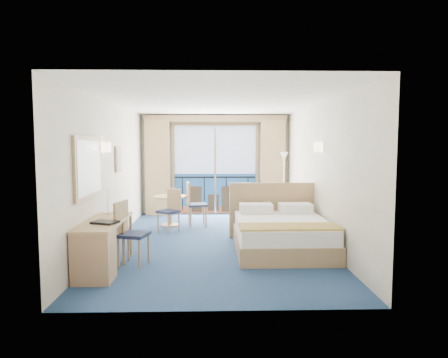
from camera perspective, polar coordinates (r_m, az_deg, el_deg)
floor at (r=7.89m, az=-1.11°, el=-8.95°), size 6.50×6.50×0.00m
room_walls at (r=7.66m, az=-1.14°, el=4.06°), size 4.04×6.54×2.72m
balcony_door at (r=10.91m, az=-1.30°, el=1.01°), size 2.36×0.03×2.52m
curtain_left at (r=10.85m, az=-9.47°, el=1.62°), size 0.65×0.22×2.55m
curtain_right at (r=10.87m, az=6.94°, el=1.65°), size 0.65×0.22×2.55m
pelmet at (r=10.78m, az=-1.27°, el=8.60°), size 3.80×0.25×0.18m
mirror at (r=6.46m, az=-18.80°, el=1.60°), size 0.05×1.25×0.95m
wall_print at (r=8.34m, az=-14.85°, el=2.75°), size 0.04×0.42×0.52m
sconce_left at (r=7.31m, az=-16.54°, el=4.38°), size 0.18×0.18×0.18m
sconce_right at (r=7.77m, az=13.37°, el=4.48°), size 0.18×0.18×0.18m
bed at (r=7.33m, az=8.14°, el=-7.57°), size 1.78×2.12×1.12m
nightstand at (r=8.78m, az=10.43°, el=-5.64°), size 0.45×0.43×0.59m
phone at (r=8.72m, az=10.77°, el=-3.48°), size 0.22×0.20×0.08m
armchair at (r=9.12m, az=6.48°, el=-4.85°), size 0.98×0.99×0.70m
floor_lamp at (r=10.40m, az=8.58°, el=1.54°), size 0.23×0.23×1.70m
desk at (r=6.01m, az=-17.78°, el=-9.58°), size 0.55×1.59×0.75m
desk_chair at (r=6.52m, az=-13.53°, el=-6.98°), size 0.53×0.52×1.00m
folder at (r=6.12m, az=-16.63°, el=-5.94°), size 0.42×0.36×0.03m
desk_lamp at (r=6.85m, az=-16.31°, el=-2.34°), size 0.11×0.11×0.41m
round_table at (r=9.40m, az=-7.71°, el=-3.44°), size 0.78×0.78×0.70m
table_chair_a at (r=9.33m, az=-4.38°, el=-3.19°), size 0.52×0.51×1.02m
table_chair_b at (r=8.83m, az=-7.59°, el=-4.05°), size 0.56×0.56×0.92m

